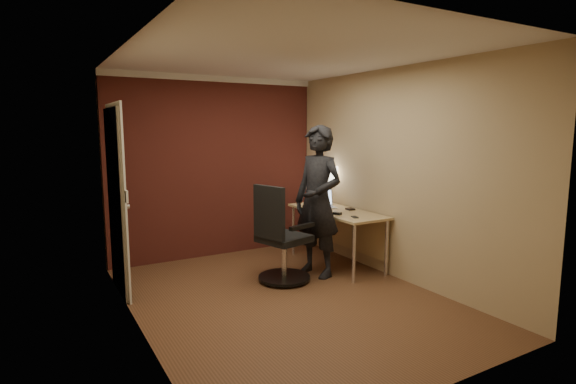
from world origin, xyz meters
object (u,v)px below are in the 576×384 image
object	(u,v)px
desk	(341,219)
phone	(355,217)
mouse	(337,213)
person	(318,201)
wallet	(350,209)
office_chair	(280,241)
desk_lamp	(327,175)
laptop	(322,203)

from	to	relation	value
desk	phone	bearing A→B (deg)	-108.74
mouse	person	world-z (taller)	person
mouse	wallet	size ratio (longest dim) A/B	0.91
office_chair	person	xyz separation A→B (m)	(0.54, 0.02, 0.42)
desk_lamp	mouse	bearing A→B (deg)	-115.63
laptop	mouse	world-z (taller)	laptop
desk_lamp	laptop	xyz separation A→B (m)	(-0.22, -0.20, -0.35)
desk_lamp	phone	bearing A→B (deg)	-105.62
phone	wallet	distance (m)	0.50
mouse	desk_lamp	bearing A→B (deg)	41.49
desk	mouse	bearing A→B (deg)	-134.43
phone	laptop	bearing A→B (deg)	105.55
laptop	office_chair	world-z (taller)	office_chair
desk	wallet	xyz separation A→B (m)	(0.10, -0.07, 0.14)
desk	phone	world-z (taller)	phone
desk_lamp	phone	size ratio (longest dim) A/B	4.65
laptop	phone	size ratio (longest dim) A/B	3.40
office_chair	desk_lamp	bearing A→B (deg)	31.98
desk_lamp	wallet	distance (m)	0.69
phone	desk	bearing A→B (deg)	90.80
wallet	office_chair	xyz separation A→B (m)	(-1.16, -0.18, -0.24)
desk	office_chair	world-z (taller)	office_chair
phone	office_chair	size ratio (longest dim) A/B	0.10
wallet	laptop	bearing A→B (deg)	121.02
desk_lamp	office_chair	world-z (taller)	desk_lamp
desk	laptop	bearing A→B (deg)	112.54
mouse	office_chair	bearing A→B (deg)	156.80
mouse	wallet	distance (m)	0.39
wallet	desk_lamp	bearing A→B (deg)	89.03
wallet	person	distance (m)	0.66
desk_lamp	person	world-z (taller)	person
phone	mouse	bearing A→B (deg)	126.76
desk	person	size ratio (longest dim) A/B	0.82
desk	laptop	world-z (taller)	laptop
desk	mouse	world-z (taller)	mouse
mouse	laptop	bearing A→B (deg)	53.19
laptop	phone	bearing A→B (deg)	-94.00
laptop	office_chair	size ratio (longest dim) A/B	0.35
mouse	person	bearing A→B (deg)	152.20
desk	desk_lamp	bearing A→B (deg)	77.74
desk_lamp	wallet	size ratio (longest dim) A/B	4.86
desk_lamp	wallet	xyz separation A→B (m)	(-0.01, -0.55, -0.41)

